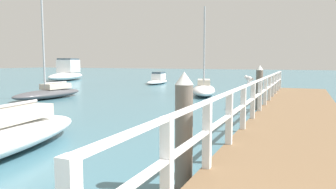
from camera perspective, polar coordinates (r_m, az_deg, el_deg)
name	(u,v)px	position (r m, az deg, el deg)	size (l,w,h in m)	color
pier_deck	(298,119)	(10.96, 22.22, -4.10)	(2.58, 20.14, 0.39)	brown
pier_railing	(260,91)	(10.93, 16.05, 0.53)	(0.12, 18.66, 1.05)	white
dock_piling_near	(184,131)	(5.06, 2.84, -6.42)	(0.29, 0.29, 1.86)	#6B6056
dock_piling_far	(259,87)	(13.78, 15.93, 1.21)	(0.29, 0.29, 1.86)	#6B6056
seagull_foreground	(249,79)	(8.58, 14.17, 2.76)	(0.30, 0.42, 0.21)	white
boat_1	(49,92)	(18.69, -20.39, 0.37)	(1.67, 4.58, 5.63)	#4C4C51
boat_2	(204,89)	(19.40, 6.39, 1.02)	(2.64, 4.94, 5.17)	white
boat_4	(67,73)	(36.07, -17.55, 3.69)	(4.55, 7.49, 2.33)	white
boat_5	(158,80)	(29.08, -1.83, 2.64)	(1.94, 4.38, 1.06)	white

